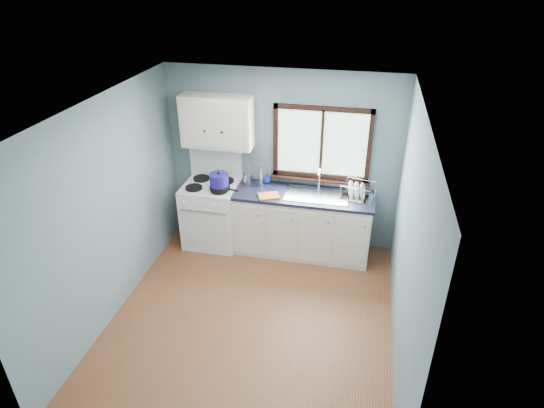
% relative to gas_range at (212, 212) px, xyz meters
% --- Properties ---
extents(floor, '(3.20, 3.60, 0.02)m').
position_rel_gas_range_xyz_m(floor, '(0.95, -1.47, -0.50)').
color(floor, brown).
rests_on(floor, ground).
extents(ceiling, '(3.20, 3.60, 0.02)m').
position_rel_gas_range_xyz_m(ceiling, '(0.95, -1.47, 2.02)').
color(ceiling, white).
rests_on(ceiling, wall_back).
extents(wall_back, '(3.20, 0.02, 2.50)m').
position_rel_gas_range_xyz_m(wall_back, '(0.95, 0.34, 0.76)').
color(wall_back, slate).
rests_on(wall_back, ground).
extents(wall_front, '(3.20, 0.02, 2.50)m').
position_rel_gas_range_xyz_m(wall_front, '(0.95, -3.28, 0.76)').
color(wall_front, slate).
rests_on(wall_front, ground).
extents(wall_left, '(0.02, 3.60, 2.50)m').
position_rel_gas_range_xyz_m(wall_left, '(-0.66, -1.47, 0.76)').
color(wall_left, slate).
rests_on(wall_left, ground).
extents(wall_right, '(0.02, 3.60, 2.50)m').
position_rel_gas_range_xyz_m(wall_right, '(2.56, -1.47, 0.76)').
color(wall_right, slate).
rests_on(wall_right, ground).
extents(gas_range, '(0.76, 0.69, 1.36)m').
position_rel_gas_range_xyz_m(gas_range, '(0.00, 0.00, 0.00)').
color(gas_range, white).
rests_on(gas_range, floor).
extents(base_cabinets, '(1.85, 0.60, 0.88)m').
position_rel_gas_range_xyz_m(base_cabinets, '(1.31, 0.02, -0.08)').
color(base_cabinets, silver).
rests_on(base_cabinets, floor).
extents(countertop, '(1.89, 0.64, 0.04)m').
position_rel_gas_range_xyz_m(countertop, '(1.31, 0.02, 0.41)').
color(countertop, black).
rests_on(countertop, base_cabinets).
extents(sink, '(0.84, 0.46, 0.44)m').
position_rel_gas_range_xyz_m(sink, '(1.49, 0.02, 0.37)').
color(sink, silver).
rests_on(sink, countertop).
extents(window, '(1.36, 0.10, 1.03)m').
position_rel_gas_range_xyz_m(window, '(1.48, 0.30, 0.98)').
color(window, '#9EC6A8').
rests_on(window, wall_back).
extents(upper_cabinets, '(0.95, 0.35, 0.70)m').
position_rel_gas_range_xyz_m(upper_cabinets, '(0.10, 0.15, 1.31)').
color(upper_cabinets, silver).
rests_on(upper_cabinets, wall_back).
extents(skillet, '(0.43, 0.32, 0.05)m').
position_rel_gas_range_xyz_m(skillet, '(0.19, -0.15, 0.49)').
color(skillet, black).
rests_on(skillet, gas_range).
extents(stockpot, '(0.31, 0.31, 0.26)m').
position_rel_gas_range_xyz_m(stockpot, '(0.18, -0.15, 0.58)').
color(stockpot, navy).
rests_on(stockpot, gas_range).
extents(utensil_crock, '(0.14, 0.14, 0.37)m').
position_rel_gas_range_xyz_m(utensil_crock, '(0.49, 0.17, 0.50)').
color(utensil_crock, silver).
rests_on(utensil_crock, countertop).
extents(thermos, '(0.07, 0.07, 0.28)m').
position_rel_gas_range_xyz_m(thermos, '(0.69, 0.15, 0.56)').
color(thermos, silver).
rests_on(thermos, countertop).
extents(soap_bottle, '(0.11, 0.11, 0.26)m').
position_rel_gas_range_xyz_m(soap_bottle, '(0.76, 0.21, 0.56)').
color(soap_bottle, '#1A25B6').
rests_on(soap_bottle, countertop).
extents(dish_towel, '(0.33, 0.29, 0.02)m').
position_rel_gas_range_xyz_m(dish_towel, '(0.86, -0.15, 0.44)').
color(dish_towel, orange).
rests_on(dish_towel, countertop).
extents(dish_rack, '(0.47, 0.40, 0.22)m').
position_rel_gas_range_xyz_m(dish_rack, '(2.01, 0.07, 0.48)').
color(dish_rack, silver).
rests_on(dish_rack, countertop).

